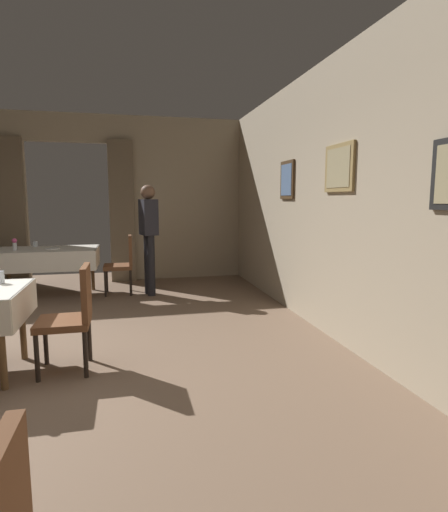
{
  "coord_description": "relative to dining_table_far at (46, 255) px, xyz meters",
  "views": [
    {
      "loc": [
        1.01,
        -3.68,
        1.49
      ],
      "look_at": [
        1.92,
        0.22,
        0.94
      ],
      "focal_mm": 28.86,
      "sensor_mm": 36.0,
      "label": 1
    }
  ],
  "objects": [
    {
      "name": "flower_vase_far",
      "position": [
        -0.41,
        -0.13,
        0.19
      ],
      "size": [
        0.07,
        0.07,
        0.18
      ],
      "color": "silver",
      "rests_on": "dining_table_far"
    },
    {
      "name": "dining_table_far",
      "position": [
        0.0,
        0.0,
        0.0
      ],
      "size": [
        1.51,
        0.92,
        0.75
      ],
      "color": "brown",
      "rests_on": "ground"
    },
    {
      "name": "glass_far_c",
      "position": [
        -0.21,
        0.31,
        0.14
      ],
      "size": [
        0.08,
        0.08,
        0.08
      ],
      "primitive_type": "cylinder",
      "color": "silver",
      "rests_on": "dining_table_far"
    },
    {
      "name": "chair_far_right",
      "position": [
        1.14,
        -0.04,
        -0.14
      ],
      "size": [
        0.44,
        0.44,
        0.93
      ],
      "color": "black",
      "rests_on": "ground"
    },
    {
      "name": "plate_far_b",
      "position": [
        0.11,
        -0.06,
        0.1
      ],
      "size": [
        0.21,
        0.21,
        0.01
      ],
      "primitive_type": "cylinder",
      "color": "white",
      "rests_on": "dining_table_far"
    },
    {
      "name": "ground",
      "position": [
        0.22,
        -3.04,
        -0.65
      ],
      "size": [
        10.08,
        10.08,
        0.0
      ],
      "primitive_type": "plane",
      "color": "#7A604C"
    },
    {
      "name": "wall_right",
      "position": [
        3.42,
        -3.04,
        0.85
      ],
      "size": [
        0.16,
        8.4,
        3.0
      ],
      "color": "tan",
      "rests_on": "ground"
    },
    {
      "name": "chair_mid_right",
      "position": [
        0.74,
        -3.03,
        -0.14
      ],
      "size": [
        0.45,
        0.44,
        0.93
      ],
      "color": "black",
      "rests_on": "ground"
    },
    {
      "name": "wall_back",
      "position": [
        0.22,
        1.14,
        0.86
      ],
      "size": [
        6.4,
        0.27,
        3.0
      ],
      "color": "tan",
      "rests_on": "ground"
    },
    {
      "name": "person_waiter_by_doorway",
      "position": [
        1.55,
        -0.22,
        0.37
      ],
      "size": [
        0.29,
        0.4,
        1.72
      ],
      "color": "black",
      "rests_on": "ground"
    }
  ]
}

